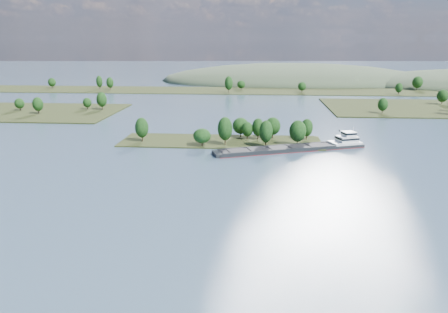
{
  "coord_description": "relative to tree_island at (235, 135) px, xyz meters",
  "views": [
    {
      "loc": [
        18.24,
        -32.58,
        50.21
      ],
      "look_at": [
        5.46,
        130.0,
        6.0
      ],
      "focal_mm": 35.0,
      "sensor_mm": 36.0,
      "label": 1
    }
  ],
  "objects": [
    {
      "name": "back_shoreline",
      "position": [
        3.06,
        220.52,
        -3.28
      ],
      "size": [
        900.0,
        60.0,
        16.71
      ],
      "color": "black",
      "rests_on": "ground"
    },
    {
      "name": "ground",
      "position": [
        -7.08,
        -59.16,
        -4.04
      ],
      "size": [
        1800.0,
        1800.0,
        0.0
      ],
      "primitive_type": "plane",
      "color": "#3E536C",
      "rests_on": "ground"
    },
    {
      "name": "hill_west",
      "position": [
        52.92,
        320.84,
        -4.04
      ],
      "size": [
        320.0,
        160.0,
        44.0
      ],
      "primitive_type": "ellipsoid",
      "color": "#384730",
      "rests_on": "ground"
    },
    {
      "name": "tree_island",
      "position": [
        0.0,
        0.0,
        0.0
      ],
      "size": [
        100.0,
        30.37,
        14.74
      ],
      "color": "black",
      "rests_on": "ground"
    },
    {
      "name": "cargo_barge",
      "position": [
        31.4,
        -12.26,
        -2.8
      ],
      "size": [
        71.47,
        33.64,
        9.89
      ],
      "color": "black",
      "rests_on": "ground"
    }
  ]
}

